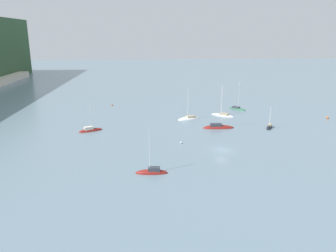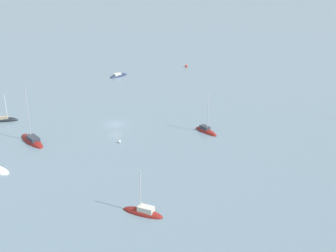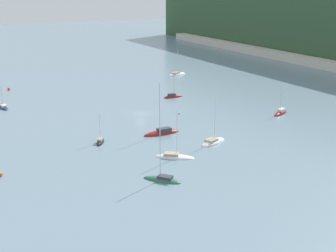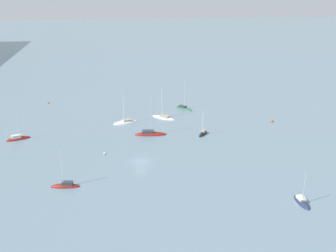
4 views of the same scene
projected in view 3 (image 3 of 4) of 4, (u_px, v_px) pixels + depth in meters
name	position (u px, v px, depth m)	size (l,w,h in m)	color
ground_plane	(141.00, 113.00, 123.09)	(600.00, 600.00, 0.00)	slate
sailboat_0	(162.00, 133.00, 106.38)	(2.57, 8.84, 12.70)	maroon
sailboat_1	(213.00, 143.00, 100.37)	(5.04, 7.85, 10.47)	white
sailboat_2	(177.00, 75.00, 174.68)	(4.96, 8.75, 10.16)	silver
sailboat_3	(3.00, 108.00, 128.38)	(6.37, 2.39, 7.42)	#232D4C
sailboat_4	(280.00, 113.00, 122.73)	(4.47, 6.72, 7.85)	maroon
sailboat_5	(162.00, 180.00, 81.30)	(6.73, 6.10, 10.40)	#2D6647
sailboat_6	(100.00, 142.00, 100.59)	(4.97, 3.65, 7.07)	black
sailboat_7	(173.00, 97.00, 140.41)	(2.02, 6.25, 9.41)	maroon
sailboat_8	(174.00, 157.00, 92.06)	(6.74, 7.73, 10.42)	white
mooring_buoy_0	(179.00, 113.00, 122.62)	(0.54, 0.54, 0.54)	white
mooring_buoy_2	(9.00, 89.00, 149.66)	(0.82, 0.82, 0.82)	red
mooring_buoy_3	(1.00, 174.00, 83.04)	(0.73, 0.73, 0.73)	orange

